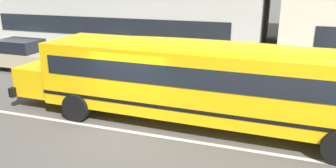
{
  "coord_description": "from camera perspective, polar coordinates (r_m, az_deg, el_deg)",
  "views": [
    {
      "loc": [
        4.41,
        -8.7,
        4.67
      ],
      "look_at": [
        1.21,
        0.67,
        1.52
      ],
      "focal_mm": 35.23,
      "sensor_mm": 36.0,
      "label": 1
    }
  ],
  "objects": [
    {
      "name": "ground_plane",
      "position": [
        10.82,
        -7.28,
        -8.09
      ],
      "size": [
        400.0,
        400.0,
        0.0
      ],
      "primitive_type": "plane",
      "color": "#54514F"
    },
    {
      "name": "sidewalk_far",
      "position": [
        17.62,
        3.7,
        2.26
      ],
      "size": [
        120.0,
        3.0,
        0.01
      ],
      "primitive_type": "cube",
      "color": "gray",
      "rests_on": "ground_plane"
    },
    {
      "name": "parked_car_beige_by_entrance",
      "position": [
        19.27,
        -23.88,
        4.68
      ],
      "size": [
        3.94,
        1.96,
        1.64
      ],
      "rotation": [
        0.0,
        0.0,
        -0.02
      ],
      "color": "#C1B28E",
      "rests_on": "ground_plane"
    },
    {
      "name": "lane_centreline",
      "position": [
        10.82,
        -7.28,
        -8.08
      ],
      "size": [
        110.0,
        0.16,
        0.01
      ],
      "primitive_type": "cube",
      "color": "silver",
      "rests_on": "ground_plane"
    },
    {
      "name": "school_bus",
      "position": [
        10.78,
        4.59,
        1.41
      ],
      "size": [
        12.61,
        3.15,
        2.81
      ],
      "rotation": [
        0.0,
        0.0,
        3.12
      ],
      "color": "yellow",
      "rests_on": "ground_plane"
    }
  ]
}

